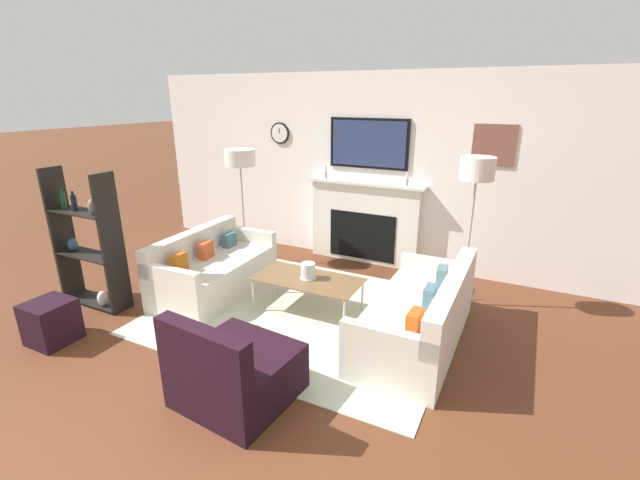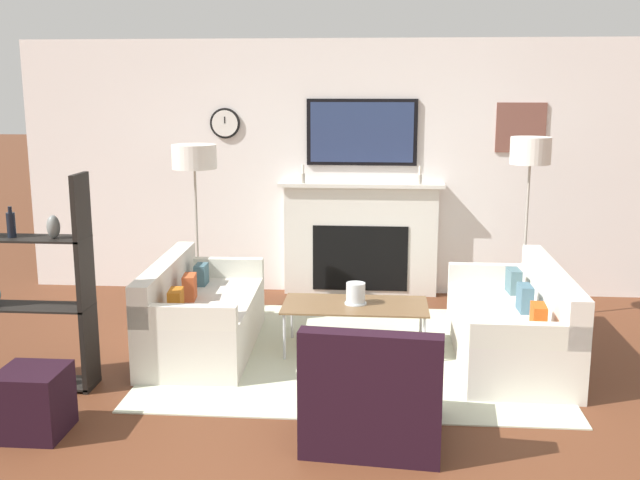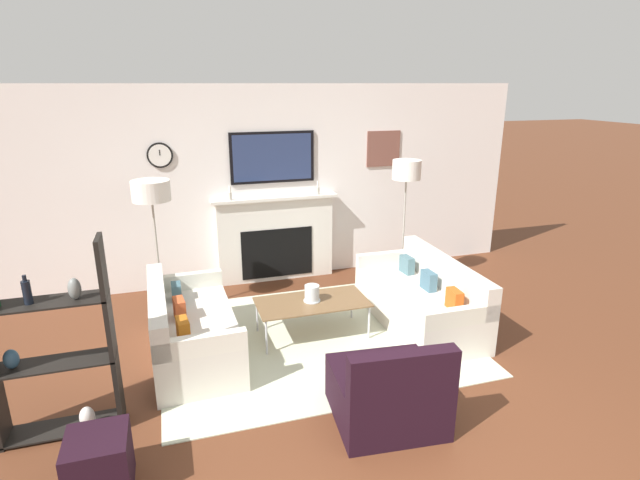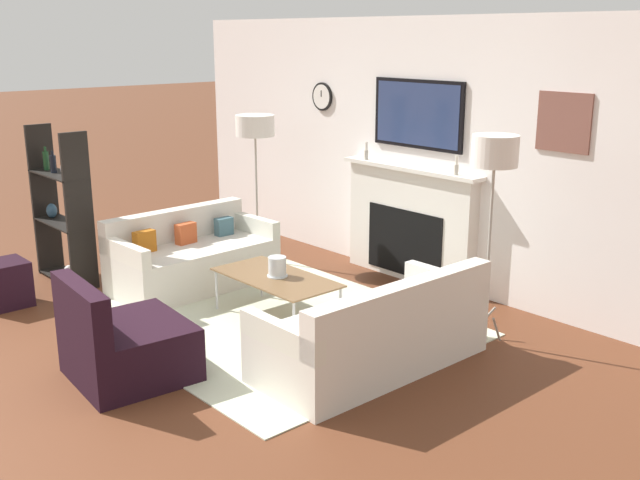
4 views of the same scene
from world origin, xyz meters
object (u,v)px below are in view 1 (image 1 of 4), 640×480
at_px(armchair, 234,372).
at_px(floor_lamp_left, 240,159).
at_px(floor_lamp_right, 477,171).
at_px(couch_left, 213,271).
at_px(coffee_table, 307,280).
at_px(hurricane_candle, 308,272).
at_px(ottoman, 51,322).
at_px(couch_right, 420,318).
at_px(shelf_unit, 87,245).

height_order(armchair, floor_lamp_left, floor_lamp_left).
height_order(floor_lamp_left, floor_lamp_right, floor_lamp_right).
distance_m(couch_left, coffee_table, 1.32).
bearing_deg(couch_left, hurricane_candle, 3.43).
bearing_deg(floor_lamp_right, coffee_table, -147.84).
xyz_separation_m(armchair, ottoman, (-2.20, -0.11, -0.05)).
relative_size(couch_left, floor_lamp_left, 1.00).
relative_size(armchair, coffee_table, 0.76).
bearing_deg(couch_right, coffee_table, 177.18).
relative_size(hurricane_candle, floor_lamp_right, 0.11).
height_order(hurricane_candle, ottoman, hurricane_candle).
height_order(couch_left, armchair, armchair).
height_order(armchair, coffee_table, armchair).
bearing_deg(floor_lamp_left, ottoman, -99.04).
bearing_deg(armchair, couch_left, 134.25).
xyz_separation_m(coffee_table, floor_lamp_left, (-1.59, 0.99, 1.14)).
bearing_deg(coffee_table, shelf_unit, -158.18).
bearing_deg(coffee_table, ottoman, -139.69).
height_order(couch_right, coffee_table, couch_right).
bearing_deg(armchair, ottoman, -177.20).
relative_size(couch_right, hurricane_candle, 10.05).
bearing_deg(armchair, shelf_unit, 165.59).
relative_size(armchair, floor_lamp_right, 0.52).
distance_m(hurricane_candle, floor_lamp_right, 2.15).
bearing_deg(couch_right, armchair, -126.28).
distance_m(floor_lamp_left, shelf_unit, 2.23).
xyz_separation_m(couch_left, couch_right, (2.63, 0.00, -0.01)).
bearing_deg(ottoman, floor_lamp_left, 80.96).
distance_m(hurricane_candle, ottoman, 2.67).
bearing_deg(armchair, couch_right, 53.72).
bearing_deg(coffee_table, couch_left, -177.13).
xyz_separation_m(floor_lamp_left, ottoman, (-0.43, -2.70, -1.31)).
height_order(couch_left, floor_lamp_right, floor_lamp_right).
bearing_deg(floor_lamp_left, coffee_table, -31.90).
bearing_deg(shelf_unit, floor_lamp_left, 68.02).
bearing_deg(shelf_unit, couch_right, 13.52).
xyz_separation_m(coffee_table, floor_lamp_right, (1.57, 0.99, 1.21)).
relative_size(floor_lamp_left, ottoman, 3.82).
height_order(couch_left, shelf_unit, shelf_unit).
xyz_separation_m(couch_right, floor_lamp_left, (-2.90, 1.05, 1.25)).
relative_size(coffee_table, floor_lamp_right, 0.69).
relative_size(floor_lamp_right, ottoman, 4.02).
bearing_deg(ottoman, armchair, 2.80).
relative_size(couch_right, floor_lamp_left, 1.12).
xyz_separation_m(couch_right, armchair, (-1.13, -1.54, -0.01)).
bearing_deg(hurricane_candle, couch_left, -176.57).
bearing_deg(floor_lamp_right, shelf_unit, -153.83).
distance_m(couch_left, shelf_unit, 1.45).
bearing_deg(floor_lamp_right, hurricane_candle, -148.15).
distance_m(coffee_table, hurricane_candle, 0.10).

